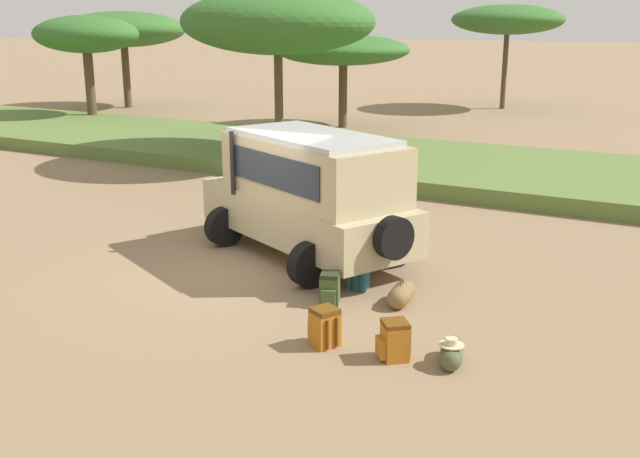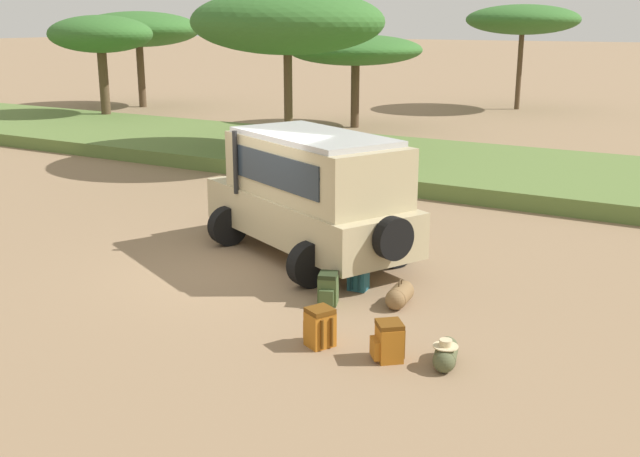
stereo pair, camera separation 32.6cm
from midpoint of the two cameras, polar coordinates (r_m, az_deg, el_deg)
The scene contains 14 objects.
ground_plane at distance 14.00m, azimuth -5.25°, elevation -3.15°, with size 320.00×320.00×0.00m, color #8C7051.
grass_bank at distance 23.02m, azimuth 10.14°, elevation 4.68°, with size 120.00×7.00×0.44m.
safari_vehicle at distance 14.38m, azimuth -0.06°, elevation 2.78°, with size 5.36×3.89×2.44m.
backpack_beside_front_wheel at distance 12.22m, azimuth 1.39°, elevation -4.64°, with size 0.40×0.48×0.53m.
backpack_cluster_center at distance 10.35m, azimuth 6.14°, elevation -8.55°, with size 0.52×0.51×0.55m.
backpack_near_rear_wheel at distance 10.71m, azimuth 0.84°, elevation -7.53°, with size 0.50×0.46×0.57m.
backpack_outermost at distance 12.89m, azimuth 3.69°, elevation -3.40°, with size 0.34×0.41×0.61m.
duffel_bag_low_black_case at distance 10.35m, azimuth 10.46°, elevation -9.37°, with size 0.42×0.74×0.41m.
duffel_bag_soft_canvas at distance 12.30m, azimuth 6.86°, elevation -5.06°, with size 0.40×0.79×0.44m.
acacia_tree_far_left at distance 41.34m, azimuth -13.45°, elevation 14.54°, with size 6.55×6.19×4.93m.
acacia_tree_left_mid at distance 34.77m, azimuth -16.13°, elevation 13.99°, with size 4.77×4.15×4.70m.
acacia_tree_centre_back at distance 32.43m, azimuth 3.02°, elevation 13.41°, with size 5.55×6.09×3.90m.
acacia_tree_right_mid at distance 23.84m, azimuth -2.10°, elevation 15.43°, with size 6.08×5.73×5.42m.
acacia_tree_far_right at distance 40.55m, azimuth 15.43°, elevation 15.08°, with size 5.65×6.02×5.25m.
Camera 2 is at (7.93, -10.65, 4.49)m, focal length 42.00 mm.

